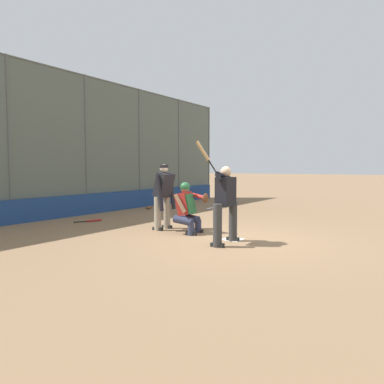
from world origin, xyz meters
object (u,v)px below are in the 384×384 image
Objects in this scene: spare_bat_near_backstop at (211,208)px; umpire_home at (164,195)px; spare_bat_by_padding at (92,221)px; fielding_glove_on_dirt at (149,208)px; batter_at_plate at (225,202)px; catcher_behind_plate at (188,207)px.

umpire_home is at bearing 16.14° from spare_bat_near_backstop.
spare_bat_by_padding is at bearing -14.70° from spare_bat_near_backstop.
fielding_glove_on_dirt is at bearing -58.11° from spare_bat_near_backstop.
fielding_glove_on_dirt is (-3.58, -0.76, 0.02)m from spare_bat_by_padding.
batter_at_plate is 2.35m from umpire_home.
umpire_home is at bearing 44.33° from fielding_glove_on_dirt.
batter_at_plate is 6.63m from spare_bat_near_backstop.
spare_bat_near_backstop is (-4.76, -1.36, -0.88)m from umpire_home.
spare_bat_by_padding is at bearing -88.20° from umpire_home.
umpire_home is 2.79m from spare_bat_by_padding.
batter_at_plate reaches higher than umpire_home.
catcher_behind_plate is 5.40m from spare_bat_near_backstop.
batter_at_plate is 2.63× the size of spare_bat_by_padding.
catcher_behind_plate reaches higher than spare_bat_by_padding.
catcher_behind_plate is 4.09× the size of fielding_glove_on_dirt.
spare_bat_by_padding is (0.09, -2.65, -0.88)m from umpire_home.
batter_at_plate is 1.28× the size of umpire_home.
spare_bat_near_backstop is at bearing 121.67° from fielding_glove_on_dirt.
umpire_home is 2.06× the size of spare_bat_by_padding.
catcher_behind_plate reaches higher than spare_bat_near_backstop.
fielding_glove_on_dirt is (1.27, -2.05, 0.02)m from spare_bat_near_backstop.
spare_bat_near_backstop is 5.01m from spare_bat_by_padding.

